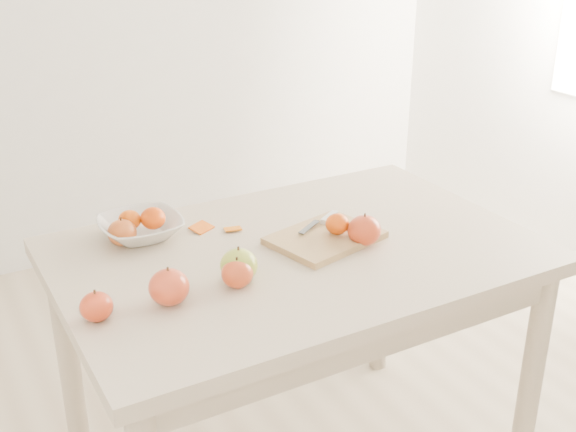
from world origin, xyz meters
TOP-DOWN VIEW (x-y plane):
  - table at (0.00, 0.00)m, footprint 1.20×0.80m
  - cutting_board at (0.08, 0.00)m, footprint 0.31×0.26m
  - board_tangerine at (0.11, -0.01)m, footprint 0.06×0.06m
  - fruit_bowl at (-0.33, 0.26)m, footprint 0.21×0.21m
  - bowl_tangerine_near at (-0.35, 0.27)m, footprint 0.06×0.06m
  - bowl_tangerine_far at (-0.30, 0.24)m, footprint 0.07×0.07m
  - orange_peel_a at (-0.17, 0.22)m, footprint 0.07×0.07m
  - orange_peel_b at (-0.10, 0.18)m, footprint 0.05×0.04m
  - paring_knife at (0.13, 0.07)m, footprint 0.16×0.09m
  - apple_green at (-0.20, -0.08)m, footprint 0.09×0.09m
  - apple_red_a at (-0.38, 0.24)m, footprint 0.08×0.08m
  - apple_red_b at (-0.38, -0.10)m, footprint 0.09×0.09m
  - apple_red_c at (-0.22, -0.11)m, footprint 0.07×0.07m
  - apple_red_e at (0.16, -0.06)m, footprint 0.09×0.09m
  - apple_red_d at (-0.54, -0.09)m, footprint 0.07×0.07m

SIDE VIEW (x-z plane):
  - table at x=0.00m, z-range 0.28..1.03m
  - orange_peel_a at x=-0.17m, z-range 0.75..0.76m
  - orange_peel_b at x=-0.10m, z-range 0.75..0.76m
  - cutting_board at x=0.08m, z-range 0.75..0.77m
  - paring_knife at x=0.13m, z-range 0.77..0.78m
  - fruit_bowl at x=-0.33m, z-range 0.75..0.80m
  - apple_red_d at x=-0.54m, z-range 0.75..0.81m
  - apple_red_c at x=-0.22m, z-range 0.75..0.82m
  - apple_red_a at x=-0.38m, z-range 0.75..0.82m
  - apple_red_e at x=0.16m, z-range 0.75..0.83m
  - apple_green at x=-0.20m, z-range 0.75..0.83m
  - apple_red_b at x=-0.38m, z-range 0.75..0.83m
  - board_tangerine at x=0.11m, z-range 0.77..0.82m
  - bowl_tangerine_near at x=-0.35m, z-range 0.77..0.83m
  - bowl_tangerine_far at x=-0.30m, z-range 0.77..0.83m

